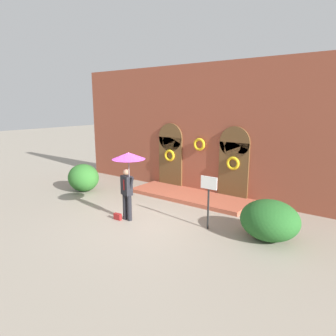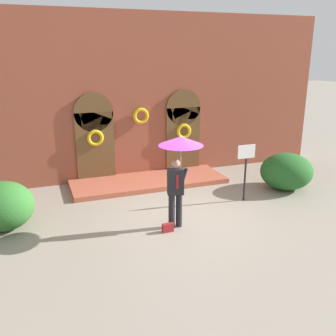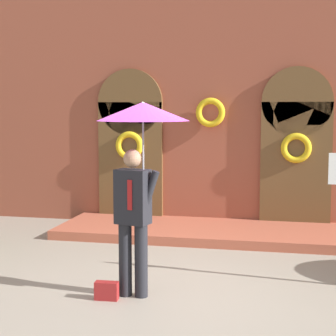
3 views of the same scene
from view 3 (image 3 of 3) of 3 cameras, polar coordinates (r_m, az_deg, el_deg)
name	(u,v)px [view 3 (image 3 of 3)]	position (r m, az deg, el deg)	size (l,w,h in m)	color
ground_plane	(167,289)	(7.28, -0.13, -12.22)	(80.00, 80.00, 0.00)	gray
building_facade	(213,88)	(11.01, 4.58, 8.14)	(14.00, 2.30, 5.60)	brown
person_with_umbrella	(140,140)	(6.66, -2.83, 2.85)	(1.10, 1.10, 2.36)	black
handbag	(107,291)	(6.92, -6.26, -12.29)	(0.28, 0.12, 0.22)	maroon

